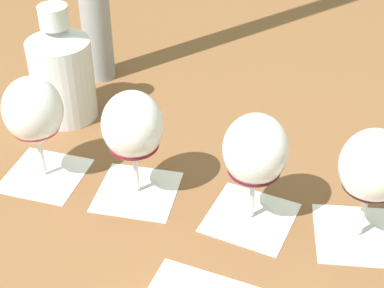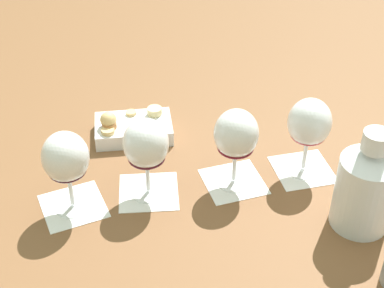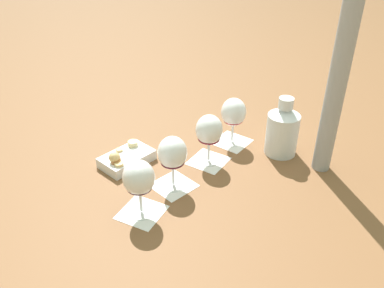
% 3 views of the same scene
% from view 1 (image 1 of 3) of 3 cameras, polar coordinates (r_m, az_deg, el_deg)
% --- Properties ---
extents(ground_plane, '(8.00, 8.00, 0.00)m').
position_cam_1_polar(ground_plane, '(0.83, -0.22, -6.04)').
color(ground_plane, brown).
extents(tasting_card_0, '(0.16, 0.16, 0.00)m').
position_cam_1_polar(tasting_card_0, '(0.91, -14.07, -2.92)').
color(tasting_card_0, white).
rests_on(tasting_card_0, ground_plane).
extents(tasting_card_1, '(0.16, 0.16, 0.00)m').
position_cam_1_polar(tasting_card_1, '(0.85, -5.32, -4.59)').
color(tasting_card_1, white).
rests_on(tasting_card_1, ground_plane).
extents(tasting_card_2, '(0.15, 0.15, 0.00)m').
position_cam_1_polar(tasting_card_2, '(0.81, 5.66, -7.08)').
color(tasting_card_2, white).
rests_on(tasting_card_2, ground_plane).
extents(tasting_card_3, '(0.16, 0.16, 0.00)m').
position_cam_1_polar(tasting_card_3, '(0.82, 15.78, -8.46)').
color(tasting_card_3, white).
rests_on(tasting_card_3, ground_plane).
extents(wine_glass_0, '(0.08, 0.08, 0.16)m').
position_cam_1_polar(wine_glass_0, '(0.84, -15.11, 2.76)').
color(wine_glass_0, white).
rests_on(wine_glass_0, tasting_card_0).
extents(wine_glass_1, '(0.08, 0.08, 0.16)m').
position_cam_1_polar(wine_glass_1, '(0.79, -5.75, 1.38)').
color(wine_glass_1, white).
rests_on(wine_glass_1, tasting_card_1).
extents(wine_glass_2, '(0.08, 0.08, 0.16)m').
position_cam_1_polar(wine_glass_2, '(0.74, 6.14, -1.00)').
color(wine_glass_2, white).
rests_on(wine_glass_2, tasting_card_2).
extents(wine_glass_3, '(0.08, 0.08, 0.16)m').
position_cam_1_polar(wine_glass_3, '(0.75, 17.10, -2.54)').
color(wine_glass_3, white).
rests_on(wine_glass_3, tasting_card_3).
extents(ceramic_vase, '(0.10, 0.10, 0.20)m').
position_cam_1_polar(ceramic_vase, '(0.99, -12.54, 6.94)').
color(ceramic_vase, silver).
rests_on(ceramic_vase, ground_plane).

